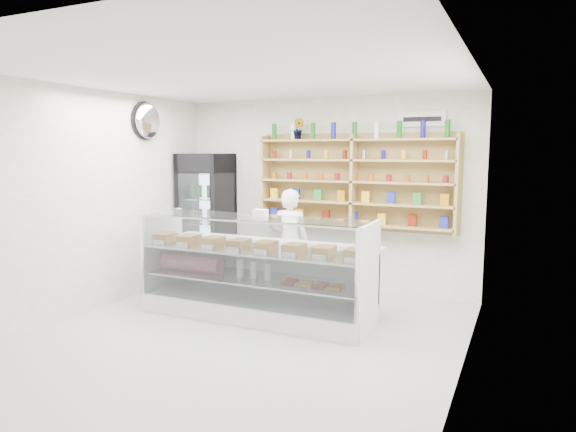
% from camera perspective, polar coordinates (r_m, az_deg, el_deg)
% --- Properties ---
extents(room, '(5.00, 5.00, 5.00)m').
position_cam_1_polar(room, '(5.38, -5.48, 0.50)').
color(room, '#9C9CA0').
rests_on(room, ground).
extents(display_counter, '(2.87, 0.86, 1.25)m').
position_cam_1_polar(display_counter, '(6.35, -3.52, -8.12)').
color(display_counter, white).
rests_on(display_counter, floor).
extents(shop_worker, '(0.57, 0.39, 1.51)m').
position_cam_1_polar(shop_worker, '(7.17, 0.25, -2.98)').
color(shop_worker, white).
rests_on(shop_worker, floor).
extents(drinks_cooler, '(0.74, 0.72, 1.99)m').
position_cam_1_polar(drinks_cooler, '(8.20, -9.04, -0.06)').
color(drinks_cooler, black).
rests_on(drinks_cooler, floor).
extents(wall_shelving, '(2.84, 0.28, 1.33)m').
position_cam_1_polar(wall_shelving, '(7.30, 7.32, 3.78)').
color(wall_shelving, '#A2864C').
rests_on(wall_shelving, back_wall).
extents(potted_plant, '(0.19, 0.17, 0.30)m').
position_cam_1_polar(potted_plant, '(7.60, 1.18, 9.65)').
color(potted_plant, '#1E6626').
rests_on(potted_plant, wall_shelving).
extents(security_mirror, '(0.15, 0.50, 0.50)m').
position_cam_1_polar(security_mirror, '(7.60, -15.31, 10.17)').
color(security_mirror, silver).
rests_on(security_mirror, left_wall).
extents(wall_sign, '(0.62, 0.03, 0.20)m').
position_cam_1_polar(wall_sign, '(7.21, 14.70, 10.37)').
color(wall_sign, white).
rests_on(wall_sign, back_wall).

